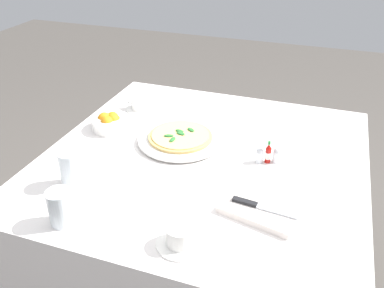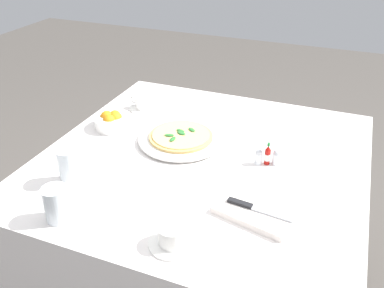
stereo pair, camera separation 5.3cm
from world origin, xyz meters
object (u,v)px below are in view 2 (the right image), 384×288
object	(u,v)px
water_glass_near_right	(57,205)
dinner_knife	(257,208)
water_glass_left_edge	(70,168)
pizza_plate	(181,139)
pepper_shaker	(259,157)
coffee_cup_far_right	(144,103)
pizza	(181,136)
hot_sauce_bottle	(268,155)
coffee_cup_right_edge	(173,236)
salt_shaker	(276,158)
citrus_bowl	(113,121)
napkin_folded	(255,212)

from	to	relation	value
water_glass_near_right	dinner_knife	bearing A→B (deg)	23.16
water_glass_left_edge	dinner_knife	distance (m)	0.60
pizza_plate	dinner_knife	size ratio (longest dim) A/B	1.63
water_glass_left_edge	pepper_shaker	world-z (taller)	water_glass_left_edge
coffee_cup_far_right	water_glass_near_right	xyz separation A→B (m)	(0.11, -0.74, 0.02)
pizza	water_glass_near_right	bearing A→B (deg)	-105.84
pizza	hot_sauce_bottle	distance (m)	0.34
hot_sauce_bottle	coffee_cup_right_edge	bearing A→B (deg)	-106.99
pizza_plate	hot_sauce_bottle	xyz separation A→B (m)	(0.34, -0.03, 0.02)
pizza_plate	dinner_knife	world-z (taller)	dinner_knife
pepper_shaker	dinner_knife	bearing A→B (deg)	-77.51
pizza_plate	pizza	size ratio (longest dim) A/B	1.33
hot_sauce_bottle	dinner_knife	bearing A→B (deg)	-83.54
pizza_plate	water_glass_near_right	world-z (taller)	water_glass_near_right
water_glass_near_right	hot_sauce_bottle	distance (m)	0.70
salt_shaker	hot_sauce_bottle	bearing A→B (deg)	-160.35
hot_sauce_bottle	salt_shaker	bearing A→B (deg)	19.65
coffee_cup_right_edge	dinner_knife	size ratio (longest dim) A/B	0.68
coffee_cup_right_edge	salt_shaker	xyz separation A→B (m)	(0.17, 0.48, -0.00)
coffee_cup_right_edge	pepper_shaker	distance (m)	0.48
water_glass_near_right	pepper_shaker	world-z (taller)	water_glass_near_right
hot_sauce_bottle	salt_shaker	distance (m)	0.03
pizza_plate	salt_shaker	world-z (taller)	salt_shaker
coffee_cup_far_right	salt_shaker	xyz separation A→B (m)	(0.63, -0.23, -0.00)
water_glass_left_edge	salt_shaker	world-z (taller)	water_glass_left_edge
dinner_knife	water_glass_left_edge	bearing A→B (deg)	-168.49
pizza_plate	salt_shaker	distance (m)	0.36
water_glass_near_right	pizza_plate	bearing A→B (deg)	74.14
water_glass_near_right	pepper_shaker	size ratio (longest dim) A/B	1.87
coffee_cup_right_edge	citrus_bowl	world-z (taller)	citrus_bowl
water_glass_left_edge	citrus_bowl	distance (m)	0.38
pizza	salt_shaker	distance (m)	0.36
coffee_cup_right_edge	hot_sauce_bottle	xyz separation A→B (m)	(0.14, 0.47, 0.01)
hot_sauce_bottle	water_glass_left_edge	bearing A→B (deg)	-149.17
hot_sauce_bottle	pepper_shaker	size ratio (longest dim) A/B	1.48
water_glass_near_right	water_glass_left_edge	distance (m)	0.18
pizza	coffee_cup_far_right	xyz separation A→B (m)	(-0.26, 0.21, 0.00)
salt_shaker	water_glass_near_right	bearing A→B (deg)	-135.19
pizza	hot_sauce_bottle	size ratio (longest dim) A/B	2.90
coffee_cup_right_edge	citrus_bowl	bearing A→B (deg)	133.75
water_glass_near_right	napkin_folded	bearing A→B (deg)	23.30
coffee_cup_far_right	pepper_shaker	distance (m)	0.62
coffee_cup_right_edge	citrus_bowl	distance (m)	0.71
pizza_plate	citrus_bowl	bearing A→B (deg)	178.27
coffee_cup_right_edge	citrus_bowl	xyz separation A→B (m)	(-0.49, 0.51, 0.00)
dinner_knife	citrus_bowl	world-z (taller)	citrus_bowl
coffee_cup_right_edge	dinner_knife	world-z (taller)	coffee_cup_right_edge
napkin_folded	pepper_shaker	world-z (taller)	pepper_shaker
pizza	citrus_bowl	xyz separation A→B (m)	(-0.30, 0.01, 0.00)
napkin_folded	dinner_knife	world-z (taller)	dinner_knife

